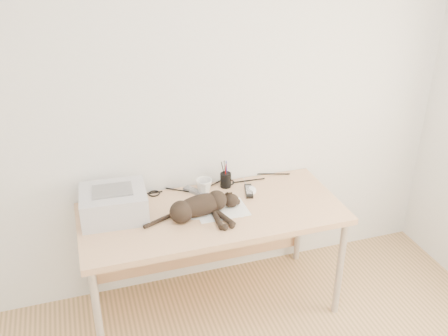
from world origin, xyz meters
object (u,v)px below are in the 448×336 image
object	(u,v)px
printer	(114,203)
cat	(198,207)
pen_cup	(226,180)
desk	(209,222)
mug	(204,186)
mouse	(251,189)

from	to	relation	value
printer	cat	xyz separation A→B (m)	(0.47, -0.15, -0.03)
printer	pen_cup	world-z (taller)	pen_cup
cat	pen_cup	size ratio (longest dim) A/B	3.34
printer	pen_cup	xyz separation A→B (m)	(0.74, 0.15, -0.04)
pen_cup	printer	bearing A→B (deg)	-168.84
desk	mug	size ratio (longest dim) A/B	15.02
desk	cat	bearing A→B (deg)	-129.81
cat	desk	bearing A→B (deg)	40.31
pen_cup	cat	bearing A→B (deg)	-131.98
desk	mug	bearing A→B (deg)	85.28
desk	pen_cup	size ratio (longest dim) A/B	8.66
pen_cup	mouse	world-z (taller)	pen_cup
mouse	desk	bearing A→B (deg)	-151.35
pen_cup	mouse	bearing A→B (deg)	-37.03
desk	mouse	xyz separation A→B (m)	(0.31, 0.07, 0.15)
cat	mug	xyz separation A→B (m)	(0.11, 0.26, -0.01)
cat	pen_cup	xyz separation A→B (m)	(0.27, 0.30, -0.01)
printer	mouse	world-z (taller)	printer
desk	mouse	world-z (taller)	mouse
desk	mug	world-z (taller)	mug
cat	pen_cup	distance (m)	0.40
printer	mug	xyz separation A→B (m)	(0.58, 0.11, -0.04)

